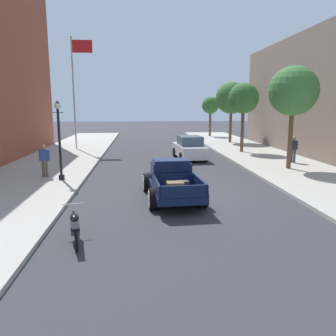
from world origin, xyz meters
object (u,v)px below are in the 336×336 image
(motorcycle_parked, at_px, (75,226))
(street_tree_farthest, at_px, (210,106))
(pedestrian_sidewalk_left, at_px, (44,159))
(street_lamp_near, at_px, (59,134))
(street_tree_second, at_px, (244,99))
(hotrod_truck_navy, at_px, (171,179))
(street_tree_nearest, at_px, (293,91))
(car_background_white, at_px, (189,148))
(pedestrian_sidewalk_right, at_px, (294,148))
(street_tree_third, at_px, (231,98))
(flagpole, at_px, (76,81))

(motorcycle_parked, distance_m, street_tree_farthest, 32.93)
(pedestrian_sidewalk_left, bearing_deg, street_lamp_near, -37.41)
(motorcycle_parked, bearing_deg, pedestrian_sidewalk_left, 110.08)
(street_tree_second, bearing_deg, hotrod_truck_navy, -118.52)
(street_tree_nearest, distance_m, street_tree_second, 7.42)
(car_background_white, bearing_deg, hotrod_truck_navy, -102.56)
(pedestrian_sidewalk_right, xyz_separation_m, street_tree_nearest, (-1.16, -1.92, 3.46))
(street_tree_second, bearing_deg, street_tree_third, 82.13)
(car_background_white, bearing_deg, street_lamp_near, -136.85)
(car_background_white, bearing_deg, street_tree_farthest, 73.37)
(motorcycle_parked, relative_size, street_tree_farthest, 0.44)
(flagpole, bearing_deg, pedestrian_sidewalk_right, -29.40)
(pedestrian_sidewalk_right, height_order, street_tree_third, street_tree_third)
(street_tree_third, height_order, street_tree_farthest, street_tree_third)
(street_lamp_near, xyz_separation_m, street_tree_farthest, (12.38, 23.58, 1.40))
(car_background_white, height_order, street_tree_nearest, street_tree_nearest)
(street_lamp_near, xyz_separation_m, street_tree_second, (11.99, 9.42, 1.91))
(hotrod_truck_navy, bearing_deg, street_tree_nearest, 35.05)
(hotrod_truck_navy, bearing_deg, street_tree_second, 61.48)
(hotrod_truck_navy, height_order, street_tree_third, street_tree_third)
(flagpole, bearing_deg, street_tree_farthest, 39.34)
(flagpole, distance_m, street_tree_third, 14.90)
(car_background_white, bearing_deg, street_tree_nearest, -43.89)
(street_lamp_near, relative_size, flagpole, 0.42)
(car_background_white, distance_m, pedestrian_sidewalk_left, 10.43)
(hotrod_truck_navy, bearing_deg, street_tree_farthest, 74.88)
(street_tree_farthest, bearing_deg, car_background_white, -106.63)
(hotrod_truck_navy, height_order, street_tree_farthest, street_tree_farthest)
(pedestrian_sidewalk_right, bearing_deg, street_tree_third, 93.28)
(flagpole, xyz_separation_m, street_tree_farthest, (13.66, 11.20, -1.99))
(street_tree_third, bearing_deg, motorcycle_parked, -114.47)
(hotrod_truck_navy, bearing_deg, car_background_white, 77.44)
(pedestrian_sidewalk_right, distance_m, street_tree_second, 6.57)
(car_background_white, bearing_deg, motorcycle_parked, -110.40)
(motorcycle_parked, bearing_deg, car_background_white, 69.60)
(pedestrian_sidewalk_left, bearing_deg, street_tree_farthest, 59.67)
(hotrod_truck_navy, height_order, street_tree_second, street_tree_second)
(pedestrian_sidewalk_right, distance_m, street_tree_nearest, 4.12)
(hotrod_truck_navy, relative_size, street_tree_nearest, 0.86)
(street_tree_second, distance_m, street_tree_third, 7.17)
(motorcycle_parked, bearing_deg, street_tree_nearest, 42.25)
(motorcycle_parked, height_order, car_background_white, car_background_white)
(motorcycle_parked, height_order, pedestrian_sidewalk_right, pedestrian_sidewalk_right)
(hotrod_truck_navy, bearing_deg, pedestrian_sidewalk_right, 39.73)
(street_tree_nearest, height_order, street_tree_second, street_tree_nearest)
(pedestrian_sidewalk_left, relative_size, street_tree_farthest, 0.35)
(street_tree_second, distance_m, street_tree_farthest, 14.18)
(pedestrian_sidewalk_left, relative_size, street_tree_nearest, 0.28)
(street_tree_farthest, bearing_deg, pedestrian_sidewalk_left, -120.33)
(hotrod_truck_navy, distance_m, street_lamp_near, 6.26)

